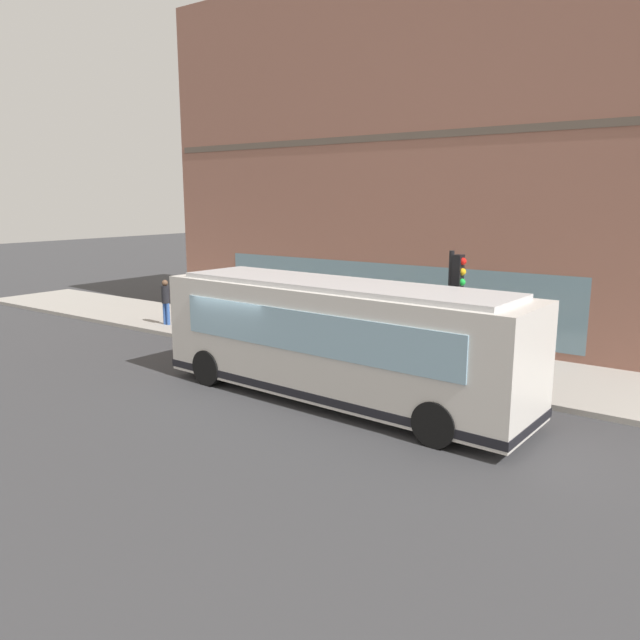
{
  "coord_description": "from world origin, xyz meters",
  "views": [
    {
      "loc": [
        -12.29,
        -11.1,
        5.09
      ],
      "look_at": [
        2.65,
        -0.41,
        1.44
      ],
      "focal_mm": 34.33,
      "sensor_mm": 36.0,
      "label": 1
    }
  ],
  "objects_px": {
    "city_bus_nearside": "(337,341)",
    "traffic_light_near_corner": "(455,291)",
    "fire_hydrant": "(421,340)",
    "pedestrian_by_light_pole": "(277,308)",
    "pedestrian_walking_along_curb": "(166,299)",
    "pedestrian_near_hydrant": "(243,312)"
  },
  "relations": [
    {
      "from": "traffic_light_near_corner",
      "to": "pedestrian_walking_along_curb",
      "type": "bearing_deg",
      "value": 87.87
    },
    {
      "from": "pedestrian_walking_along_curb",
      "to": "fire_hydrant",
      "type": "bearing_deg",
      "value": -78.97
    },
    {
      "from": "pedestrian_near_hydrant",
      "to": "pedestrian_walking_along_curb",
      "type": "relative_size",
      "value": 0.91
    },
    {
      "from": "city_bus_nearside",
      "to": "traffic_light_near_corner",
      "type": "relative_size",
      "value": 2.84
    },
    {
      "from": "pedestrian_walking_along_curb",
      "to": "traffic_light_near_corner",
      "type": "bearing_deg",
      "value": -92.13
    },
    {
      "from": "fire_hydrant",
      "to": "pedestrian_by_light_pole",
      "type": "distance_m",
      "value": 5.53
    },
    {
      "from": "traffic_light_near_corner",
      "to": "pedestrian_near_hydrant",
      "type": "xyz_separation_m",
      "value": [
        0.5,
        8.24,
        -1.55
      ]
    },
    {
      "from": "fire_hydrant",
      "to": "pedestrian_by_light_pole",
      "type": "xyz_separation_m",
      "value": [
        -0.86,
        5.42,
        0.64
      ]
    },
    {
      "from": "city_bus_nearside",
      "to": "pedestrian_near_hydrant",
      "type": "relative_size",
      "value": 6.17
    },
    {
      "from": "city_bus_nearside",
      "to": "traffic_light_near_corner",
      "type": "distance_m",
      "value": 3.66
    },
    {
      "from": "city_bus_nearside",
      "to": "pedestrian_near_hydrant",
      "type": "height_order",
      "value": "city_bus_nearside"
    },
    {
      "from": "pedestrian_by_light_pole",
      "to": "pedestrian_near_hydrant",
      "type": "xyz_separation_m",
      "value": [
        -1.09,
        0.67,
        -0.06
      ]
    },
    {
      "from": "traffic_light_near_corner",
      "to": "pedestrian_by_light_pole",
      "type": "bearing_deg",
      "value": 78.11
    },
    {
      "from": "traffic_light_near_corner",
      "to": "pedestrian_near_hydrant",
      "type": "bearing_deg",
      "value": 86.51
    },
    {
      "from": "traffic_light_near_corner",
      "to": "fire_hydrant",
      "type": "bearing_deg",
      "value": 41.19
    },
    {
      "from": "fire_hydrant",
      "to": "pedestrian_near_hydrant",
      "type": "relative_size",
      "value": 0.45
    },
    {
      "from": "city_bus_nearside",
      "to": "pedestrian_by_light_pole",
      "type": "distance_m",
      "value": 7.33
    },
    {
      "from": "pedestrian_by_light_pole",
      "to": "pedestrian_walking_along_curb",
      "type": "bearing_deg",
      "value": 103.27
    },
    {
      "from": "city_bus_nearside",
      "to": "traffic_light_near_corner",
      "type": "bearing_deg",
      "value": -31.95
    },
    {
      "from": "pedestrian_by_light_pole",
      "to": "pedestrian_walking_along_curb",
      "type": "height_order",
      "value": "pedestrian_walking_along_curb"
    },
    {
      "from": "fire_hydrant",
      "to": "pedestrian_near_hydrant",
      "type": "xyz_separation_m",
      "value": [
        -1.95,
        6.09,
        0.58
      ]
    },
    {
      "from": "traffic_light_near_corner",
      "to": "fire_hydrant",
      "type": "relative_size",
      "value": 4.83
    }
  ]
}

